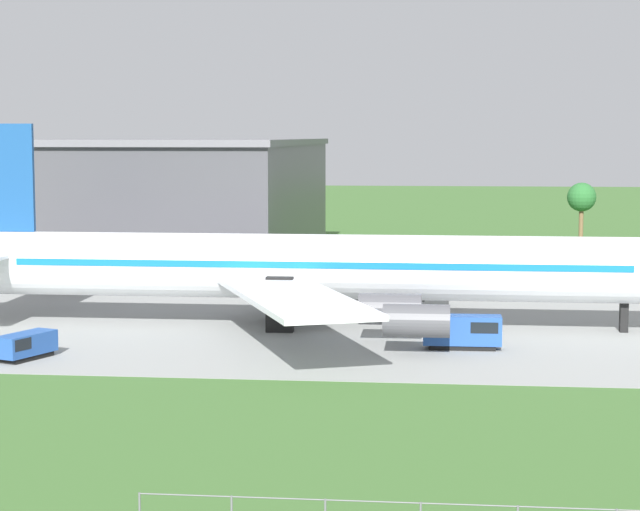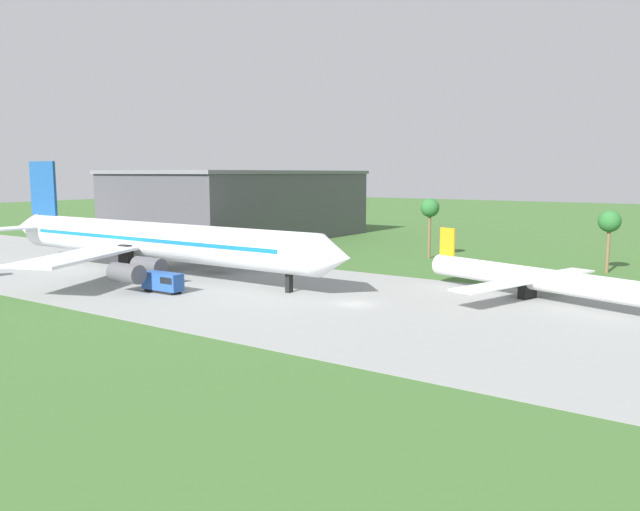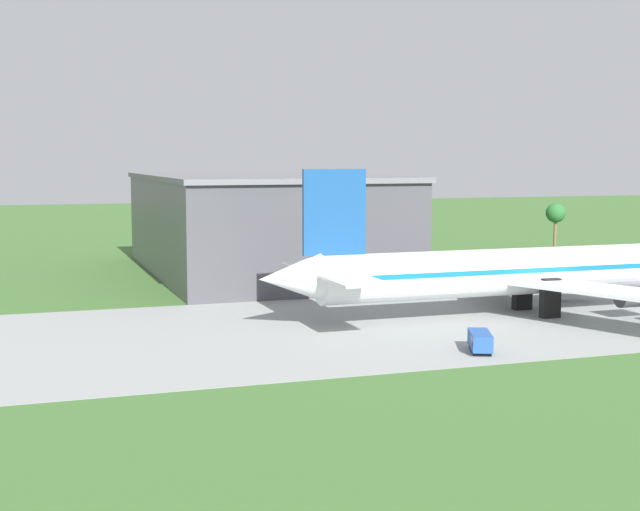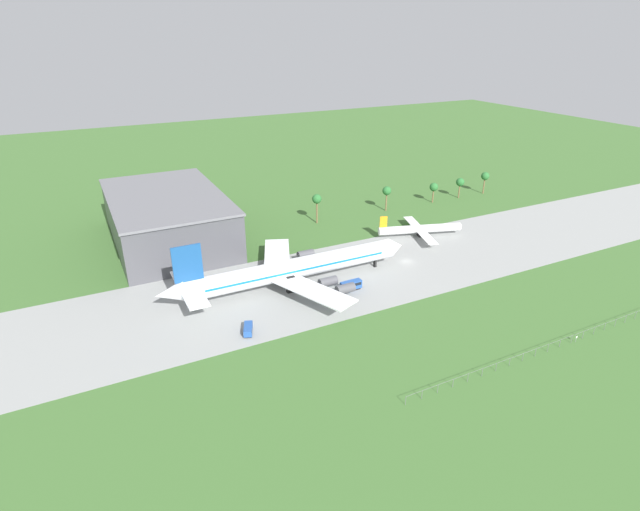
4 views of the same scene
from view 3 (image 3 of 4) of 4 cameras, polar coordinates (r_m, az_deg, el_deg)
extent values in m
cylinder|color=white|center=(117.56, 15.01, -0.87)|extent=(64.31, 5.86, 5.86)
cone|color=white|center=(102.11, -1.95, -1.46)|extent=(7.32, 5.57, 5.57)
cube|color=#146BB7|center=(117.51, 15.02, -0.66)|extent=(54.67, 5.98, 0.59)
cube|color=navy|center=(103.07, 0.93, 2.79)|extent=(7.62, 0.50, 9.96)
cube|color=white|center=(103.64, 0.77, -1.10)|extent=(5.27, 23.43, 0.30)
cube|color=white|center=(107.09, 18.35, -2.21)|extent=(16.46, 26.11, 0.44)
cube|color=white|center=(127.78, 11.56, -0.69)|extent=(16.46, 26.11, 0.44)
cylinder|color=#4C4C51|center=(116.23, 19.65, -2.47)|extent=(5.27, 2.64, 2.64)
cylinder|color=#4C4C51|center=(127.41, 15.73, -1.60)|extent=(5.27, 2.64, 2.64)
cylinder|color=#4C4C51|center=(133.53, 15.14, -1.23)|extent=(5.27, 2.64, 2.64)
cube|color=black|center=(113.55, 14.52, -2.66)|extent=(2.40, 1.20, 4.93)
cube|color=black|center=(118.92, 12.82, -2.22)|extent=(2.40, 1.20, 4.93)
cube|color=black|center=(92.58, 10.20, -5.98)|extent=(3.29, 4.71, 0.40)
cube|color=#234C99|center=(92.36, 10.21, -5.36)|extent=(3.76, 5.50, 1.66)
cube|color=black|center=(90.95, 10.32, -5.38)|extent=(2.56, 2.42, 0.90)
cube|color=#47474C|center=(153.04, -3.90, 1.88)|extent=(36.00, 60.00, 16.05)
cube|color=slate|center=(152.63, -3.93, 5.03)|extent=(36.72, 61.20, 0.80)
cylinder|color=brown|center=(168.77, 14.80, 0.91)|extent=(0.56, 0.56, 9.11)
sphere|color=#28662D|center=(168.39, 14.85, 2.66)|extent=(3.60, 3.60, 3.60)
camera|label=1|loc=(76.73, 75.96, -0.25)|focal=65.00mm
camera|label=2|loc=(146.34, 59.40, 1.87)|focal=35.00mm
camera|label=4|loc=(54.75, 137.49, 58.23)|focal=28.00mm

